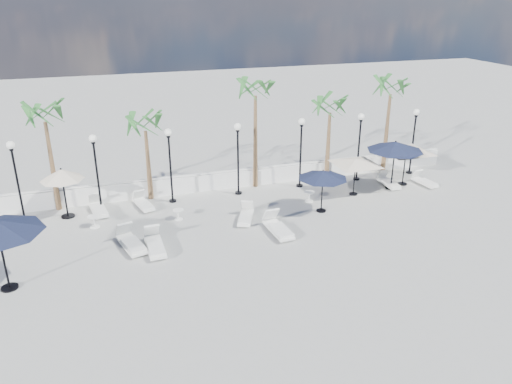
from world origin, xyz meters
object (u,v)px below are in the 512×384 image
object	(u,v)px
parasol_navy_right	(395,146)
parasol_cream_small	(62,175)
lounger_2	(98,208)
parasol_navy_mid	(323,175)
parasol_cream_sq_b	(407,146)
lounger_5	(246,216)
lounger_1	(155,245)
lounger_6	(389,182)
parasol_cream_sq_a	(356,159)
lounger_4	(278,228)
lounger_7	(425,181)
lounger_3	(144,203)
lounger_0	(131,242)

from	to	relation	value
parasol_navy_right	parasol_cream_small	xyz separation A→B (m)	(-16.72, 1.46, -0.25)
lounger_2	parasol_navy_mid	bearing A→B (deg)	-25.92
parasol_cream_sq_b	parasol_cream_small	distance (m)	17.67
parasol_cream_small	lounger_5	bearing A→B (deg)	-20.49
lounger_5	lounger_1	bearing A→B (deg)	-136.49
lounger_2	parasol_cream_small	world-z (taller)	parasol_cream_small
parasol_navy_mid	parasol_cream_small	size ratio (longest dim) A/B	0.97
lounger_6	parasol_cream_sq_a	distance (m)	3.04
parasol_navy_right	parasol_cream_sq_b	size ratio (longest dim) A/B	0.62
parasol_cream_sq_b	lounger_2	bearing A→B (deg)	175.81
lounger_2	parasol_cream_sq_a	world-z (taller)	parasol_cream_sq_a
lounger_4	lounger_7	world-z (taller)	lounger_4
lounger_1	parasol_cream_sq_a	bearing A→B (deg)	14.28
lounger_5	lounger_6	xyz separation A→B (m)	(8.78, 1.83, -0.01)
parasol_navy_mid	lounger_3	bearing A→B (deg)	159.29
lounger_0	lounger_2	distance (m)	4.30
parasol_cream_sq_b	parasol_navy_mid	bearing A→B (deg)	-161.78
lounger_0	parasol_cream_sq_b	size ratio (longest dim) A/B	0.46
lounger_3	parasol_cream_sq_a	size ratio (longest dim) A/B	0.42
lounger_2	lounger_7	bearing A→B (deg)	-14.53
parasol_navy_right	lounger_6	bearing A→B (deg)	82.94
lounger_2	parasol_cream_sq_b	size ratio (longest dim) A/B	0.42
lounger_0	lounger_3	world-z (taller)	lounger_0
lounger_7	parasol_cream_small	size ratio (longest dim) A/B	0.70
lounger_1	parasol_navy_right	distance (m)	13.70
lounger_0	lounger_4	bearing A→B (deg)	-19.86
lounger_2	lounger_4	world-z (taller)	lounger_4
parasol_navy_mid	parasol_cream_sq_b	bearing A→B (deg)	18.22
lounger_7	parasol_cream_small	world-z (taller)	parasol_cream_small
lounger_6	parasol_cream_small	bearing A→B (deg)	177.53
lounger_6	parasol_cream_small	size ratio (longest dim) A/B	0.72
lounger_3	parasol_navy_right	size ratio (longest dim) A/B	0.61
parasol_cream_small	lounger_3	bearing A→B (deg)	0.30
lounger_1	lounger_6	distance (m)	13.65
lounger_1	lounger_6	xyz separation A→B (m)	(13.21, 3.47, -0.04)
parasol_cream_sq_a	lounger_1	bearing A→B (deg)	-164.58
parasol_navy_right	lounger_0	bearing A→B (deg)	-169.36
lounger_4	parasol_navy_mid	world-z (taller)	parasol_navy_mid
lounger_3	parasol_navy_right	world-z (taller)	parasol_navy_right
lounger_6	parasol_cream_sq_b	distance (m)	2.20
lounger_2	parasol_navy_mid	world-z (taller)	parasol_navy_mid
lounger_6	lounger_0	bearing A→B (deg)	-166.73
lounger_4	lounger_5	size ratio (longest dim) A/B	1.14
lounger_4	parasol_navy_right	world-z (taller)	parasol_navy_right
lounger_6	parasol_navy_right	distance (m)	2.17
lounger_6	parasol_navy_right	xyz separation A→B (m)	(-0.04, -0.31, 2.15)
lounger_2	parasol_cream_small	size ratio (longest dim) A/B	0.81
lounger_7	lounger_6	bearing A→B (deg)	160.68
lounger_5	parasol_cream_sq_b	world-z (taller)	parasol_cream_sq_b
lounger_6	parasol_navy_mid	bearing A→B (deg)	-157.17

